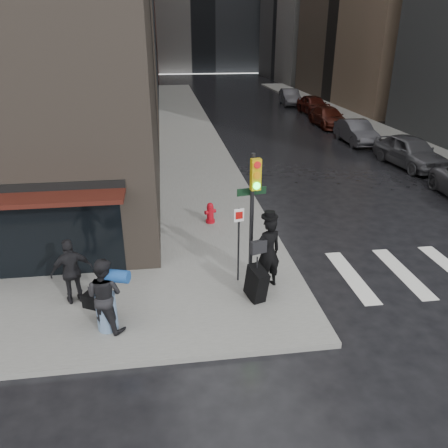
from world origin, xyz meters
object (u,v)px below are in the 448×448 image
at_px(man_jeans, 105,295).
at_px(parked_car_5, 290,97).
at_px(fire_hydrant, 210,214).
at_px(parked_car_1, 410,151).
at_px(man_overcoat, 266,258).
at_px(parked_car_3, 328,117).
at_px(parked_car_4, 313,105).
at_px(parked_car_2, 356,132).
at_px(man_greycoat, 72,271).
at_px(traffic_light, 252,202).

distance_m(man_jeans, parked_car_5, 37.23).
distance_m(man_jeans, fire_hydrant, 6.67).
bearing_deg(fire_hydrant, parked_car_1, 29.56).
distance_m(man_overcoat, parked_car_3, 24.31).
xyz_separation_m(parked_car_4, parked_car_5, (-0.55, 5.53, -0.04)).
distance_m(fire_hydrant, parked_car_3, 20.62).
height_order(parked_car_2, parked_car_3, parked_car_2).
bearing_deg(parked_car_2, man_greycoat, -130.44).
relative_size(man_jeans, man_greycoat, 1.04).
xyz_separation_m(fire_hydrant, parked_car_2, (10.74, 11.95, 0.23)).
bearing_deg(man_jeans, man_greycoat, -25.98).
relative_size(traffic_light, parked_car_5, 0.80).
distance_m(man_overcoat, parked_car_4, 29.68).
relative_size(fire_hydrant, parked_car_4, 0.16).
bearing_deg(man_overcoat, parked_car_1, -151.12).
relative_size(man_greycoat, parked_car_5, 0.39).
bearing_deg(traffic_light, man_overcoat, -68.28).
bearing_deg(parked_car_1, parked_car_3, 86.60).
bearing_deg(traffic_light, man_jeans, -165.27).
bearing_deg(parked_car_4, parked_car_3, -99.23).
bearing_deg(man_overcoat, traffic_light, -76.58).
height_order(fire_hydrant, parked_car_4, parked_car_4).
bearing_deg(parked_car_4, man_greycoat, -121.70).
xyz_separation_m(traffic_light, parked_car_1, (10.65, 10.62, -1.67)).
relative_size(man_jeans, parked_car_3, 0.38).
relative_size(man_jeans, parked_car_1, 0.39).
xyz_separation_m(man_jeans, fire_hydrant, (3.06, 5.90, -0.58)).
xyz_separation_m(man_greycoat, parked_car_3, (14.92, 22.12, -0.34)).
bearing_deg(fire_hydrant, parked_car_5, 68.85).
distance_m(man_greycoat, parked_car_2, 22.19).
height_order(fire_hydrant, parked_car_1, parked_car_1).
xyz_separation_m(traffic_light, parked_car_5, (10.38, 32.75, -1.73)).
relative_size(man_overcoat, traffic_light, 0.62).
height_order(man_overcoat, parked_car_4, man_overcoat).
bearing_deg(parked_car_5, man_jeans, -106.33).
distance_m(traffic_light, parked_car_4, 29.38).
bearing_deg(man_greycoat, parked_car_4, -138.97).
relative_size(parked_car_2, parked_car_5, 0.96).
distance_m(fire_hydrant, parked_car_2, 16.07).
xyz_separation_m(man_jeans, parked_car_2, (13.80, 17.86, -0.35)).
bearing_deg(man_jeans, fire_hydrant, -89.95).
relative_size(man_overcoat, fire_hydrant, 2.92).
height_order(man_overcoat, traffic_light, traffic_light).
bearing_deg(man_jeans, parked_car_1, -111.96).
bearing_deg(parked_car_1, man_overcoat, -138.40).
distance_m(man_jeans, parked_car_1, 18.93).
xyz_separation_m(parked_car_2, parked_car_4, (0.86, 11.07, 0.08)).
height_order(man_overcoat, man_jeans, man_overcoat).
height_order(man_jeans, fire_hydrant, man_jeans).
distance_m(man_jeans, traffic_light, 4.33).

